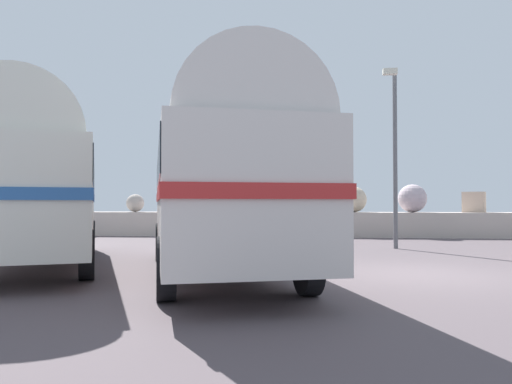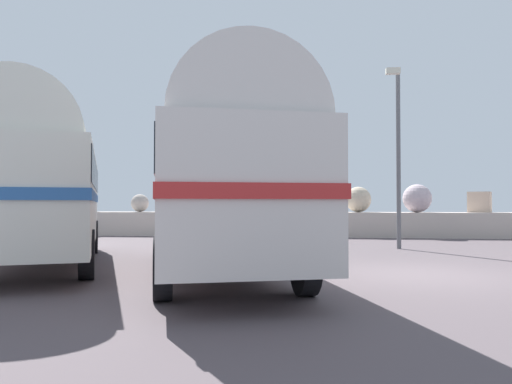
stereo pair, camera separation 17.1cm
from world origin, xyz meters
The scene contains 5 objects.
ground centered at (0.00, 0.00, 0.01)m, with size 32.00×26.00×0.02m.
breakwater centered at (0.00, 11.79, 0.74)m, with size 31.36×2.24×2.33m.
vintage_coach centered at (-4.06, -0.43, 2.05)m, with size 4.92×8.90×3.70m.
second_coach centered at (-8.47, 0.47, 2.05)m, with size 5.72×8.80×3.70m.
lamp_post centered at (0.59, 5.83, 3.28)m, with size 0.53×0.78×5.75m.
Camera 1 is at (-2.22, -10.37, 1.46)m, focal length 34.31 mm.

